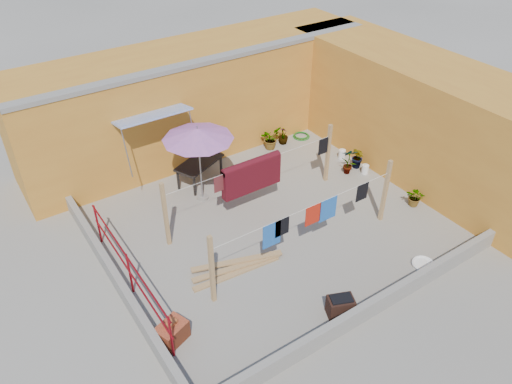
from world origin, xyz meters
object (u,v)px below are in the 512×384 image
(water_jug_a, at_px, (365,169))
(water_jug_b, at_px, (342,154))
(brazier, at_px, (340,306))
(brick_stack, at_px, (172,332))
(outdoor_table, at_px, (199,164))
(white_basin, at_px, (423,264))
(green_hose, at_px, (301,136))
(plant_back_a, at_px, (270,138))
(patio_umbrella, at_px, (198,134))

(water_jug_a, bearing_deg, water_jug_b, 90.00)
(water_jug_b, bearing_deg, brazier, -132.22)
(brick_stack, distance_m, water_jug_b, 8.10)
(outdoor_table, height_order, white_basin, outdoor_table)
(green_hose, bearing_deg, white_basin, -102.44)
(brick_stack, bearing_deg, white_basin, -13.09)
(brazier, height_order, green_hose, brazier)
(outdoor_table, xyz_separation_m, brick_stack, (-3.14, -4.61, -0.39))
(brick_stack, bearing_deg, plant_back_a, 40.50)
(patio_umbrella, bearing_deg, outdoor_table, 65.13)
(outdoor_table, xyz_separation_m, white_basin, (2.63, -5.95, -0.56))
(white_basin, relative_size, plant_back_a, 0.77)
(white_basin, height_order, water_jug_b, water_jug_b)
(brick_stack, relative_size, white_basin, 1.32)
(brazier, bearing_deg, white_basin, 0.00)
(patio_umbrella, height_order, plant_back_a, patio_umbrella)
(outdoor_table, relative_size, brazier, 2.54)
(brazier, bearing_deg, outdoor_table, 90.46)
(brazier, xyz_separation_m, water_jug_a, (4.21, 3.62, -0.09))
(green_hose, bearing_deg, plant_back_a, 180.00)
(patio_umbrella, distance_m, plant_back_a, 3.73)
(white_basin, height_order, water_jug_a, water_jug_a)
(patio_umbrella, distance_m, water_jug_b, 5.00)
(water_jug_a, xyz_separation_m, green_hose, (-0.21, 2.78, -0.10))
(green_hose, bearing_deg, water_jug_a, -85.65)
(patio_umbrella, xyz_separation_m, water_jug_b, (4.60, -0.57, -1.86))
(brick_stack, bearing_deg, brazier, -22.82)
(brick_stack, height_order, water_jug_b, brick_stack)
(water_jug_a, bearing_deg, patio_umbrella, 161.02)
(water_jug_b, distance_m, green_hose, 1.78)
(white_basin, relative_size, green_hose, 0.95)
(outdoor_table, relative_size, brick_stack, 2.28)
(water_jug_b, relative_size, plant_back_a, 0.48)
(white_basin, xyz_separation_m, green_hose, (1.41, 6.40, -0.01))
(patio_umbrella, height_order, brazier, patio_umbrella)
(green_hose, height_order, plant_back_a, plant_back_a)
(outdoor_table, distance_m, water_jug_a, 4.87)
(plant_back_a, bearing_deg, brazier, -113.10)
(water_jug_b, height_order, plant_back_a, plant_back_a)
(white_basin, height_order, plant_back_a, plant_back_a)
(brazier, height_order, plant_back_a, plant_back_a)
(brick_stack, relative_size, water_jug_b, 2.10)
(water_jug_a, distance_m, water_jug_b, 1.01)
(water_jug_a, height_order, plant_back_a, plant_back_a)
(white_basin, distance_m, water_jug_b, 4.91)
(brick_stack, relative_size, water_jug_a, 2.20)
(green_hose, bearing_deg, patio_umbrella, -164.79)
(patio_umbrella, relative_size, green_hose, 4.36)
(brazier, xyz_separation_m, water_jug_b, (4.21, 4.64, -0.09))
(brazier, distance_m, white_basin, 2.59)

